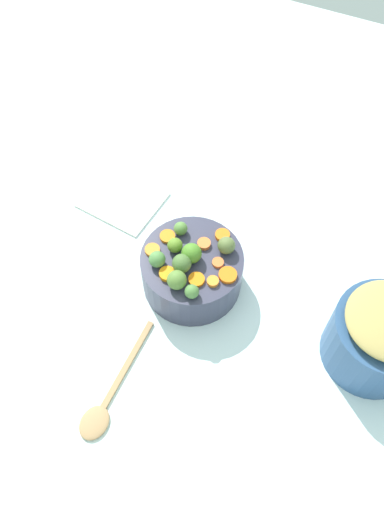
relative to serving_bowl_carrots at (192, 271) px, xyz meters
name	(u,v)px	position (x,y,z in m)	size (l,w,h in m)	color
tabletop	(196,311)	(-0.04, 0.06, -0.06)	(2.40, 2.40, 0.02)	white
serving_bowl_carrots	(192,271)	(0.00, 0.00, 0.00)	(0.22, 0.22, 0.10)	#35364B
metal_pot	(377,340)	(-0.41, 0.00, 0.02)	(0.20, 0.20, 0.14)	#2B4D7B
carrot_slice_0	(168,273)	(0.03, 0.06, 0.06)	(0.03, 0.03, 0.01)	orange
carrot_slice_1	(228,275)	(-0.09, 0.01, 0.06)	(0.04, 0.04, 0.01)	orange
carrot_slice_2	(204,244)	(-0.01, -0.04, 0.06)	(0.03, 0.03, 0.01)	orange
carrot_slice_3	(213,281)	(-0.06, 0.03, 0.06)	(0.03, 0.03, 0.01)	orange
carrot_slice_4	(222,235)	(-0.04, -0.08, 0.06)	(0.03, 0.03, 0.01)	orange
carrot_slice_5	(197,280)	(-0.03, 0.04, 0.06)	(0.03, 0.03, 0.01)	orange
carrot_slice_6	(218,263)	(-0.05, -0.01, 0.06)	(0.02, 0.02, 0.01)	orange
carrot_slice_7	(168,236)	(0.07, -0.03, 0.06)	(0.03, 0.03, 0.01)	orange
carrot_slice_8	(152,250)	(0.09, 0.02, 0.06)	(0.03, 0.03, 0.01)	orange
brussels_sprout_0	(192,291)	(-0.04, 0.08, 0.07)	(0.03, 0.03, 0.03)	#4E7D3C
brussels_sprout_1	(175,245)	(0.04, -0.01, 0.07)	(0.03, 0.03, 0.03)	#5B8427
brussels_sprout_2	(177,280)	(0.00, 0.07, 0.07)	(0.04, 0.04, 0.04)	#577E35
brussels_sprout_3	(181,229)	(0.05, -0.05, 0.07)	(0.03, 0.03, 0.03)	#527F39
brussels_sprout_4	(182,263)	(0.01, 0.03, 0.07)	(0.04, 0.04, 0.04)	#4A6D34
brussels_sprout_5	(157,259)	(0.06, 0.04, 0.07)	(0.04, 0.04, 0.04)	#4F8341
brussels_sprout_6	(226,245)	(-0.06, -0.05, 0.07)	(0.04, 0.04, 0.04)	#5B6D39
brussels_sprout_7	(192,253)	(0.00, 0.00, 0.07)	(0.04, 0.04, 0.04)	#498025
wooden_spoon	(105,404)	(0.04, 0.33, -0.05)	(0.06, 0.27, 0.01)	tan
dish_towel	(123,200)	(0.26, -0.14, -0.05)	(0.19, 0.16, 0.01)	silver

